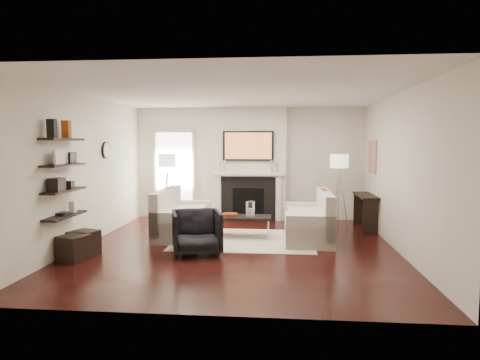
# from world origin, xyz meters

# --- Properties ---
(room_envelope) EXTENTS (6.00, 6.00, 6.00)m
(room_envelope) POSITION_xyz_m (0.00, 0.00, 1.35)
(room_envelope) COLOR black
(room_envelope) RESTS_ON ground
(chimney_breast) EXTENTS (1.80, 0.25, 2.70)m
(chimney_breast) POSITION_xyz_m (0.00, 2.88, 1.35)
(chimney_breast) COLOR silver
(chimney_breast) RESTS_ON floor
(fireplace_surround) EXTENTS (1.30, 0.02, 1.04)m
(fireplace_surround) POSITION_xyz_m (0.00, 2.74, 0.52)
(fireplace_surround) COLOR black
(fireplace_surround) RESTS_ON floor
(firebox) EXTENTS (0.75, 0.02, 0.65)m
(firebox) POSITION_xyz_m (0.00, 2.73, 0.45)
(firebox) COLOR black
(firebox) RESTS_ON floor
(mantel_pilaster_l) EXTENTS (0.12, 0.08, 1.10)m
(mantel_pilaster_l) POSITION_xyz_m (-0.72, 2.71, 0.55)
(mantel_pilaster_l) COLOR white
(mantel_pilaster_l) RESTS_ON floor
(mantel_pilaster_r) EXTENTS (0.12, 0.08, 1.10)m
(mantel_pilaster_r) POSITION_xyz_m (0.72, 2.71, 0.55)
(mantel_pilaster_r) COLOR white
(mantel_pilaster_r) RESTS_ON floor
(mantel_shelf) EXTENTS (1.70, 0.18, 0.07)m
(mantel_shelf) POSITION_xyz_m (0.00, 2.69, 1.12)
(mantel_shelf) COLOR white
(mantel_shelf) RESTS_ON chimney_breast
(tv_body) EXTENTS (1.20, 0.06, 0.70)m
(tv_body) POSITION_xyz_m (0.00, 2.71, 1.78)
(tv_body) COLOR black
(tv_body) RESTS_ON chimney_breast
(tv_screen) EXTENTS (1.10, 0.00, 0.62)m
(tv_screen) POSITION_xyz_m (0.00, 2.68, 1.78)
(tv_screen) COLOR #BF723F
(tv_screen) RESTS_ON tv_body
(candlestick_l_tall) EXTENTS (0.04, 0.04, 0.30)m
(candlestick_l_tall) POSITION_xyz_m (-0.55, 2.70, 1.30)
(candlestick_l_tall) COLOR silver
(candlestick_l_tall) RESTS_ON mantel_shelf
(candlestick_l_short) EXTENTS (0.04, 0.04, 0.24)m
(candlestick_l_short) POSITION_xyz_m (-0.68, 2.70, 1.27)
(candlestick_l_short) COLOR silver
(candlestick_l_short) RESTS_ON mantel_shelf
(candlestick_r_tall) EXTENTS (0.04, 0.04, 0.30)m
(candlestick_r_tall) POSITION_xyz_m (0.55, 2.70, 1.30)
(candlestick_r_tall) COLOR silver
(candlestick_r_tall) RESTS_ON mantel_shelf
(candlestick_r_short) EXTENTS (0.04, 0.04, 0.24)m
(candlestick_r_short) POSITION_xyz_m (0.68, 2.70, 1.27)
(candlestick_r_short) COLOR silver
(candlestick_r_short) RESTS_ON mantel_shelf
(hallway_panel) EXTENTS (0.90, 0.02, 2.10)m
(hallway_panel) POSITION_xyz_m (-1.85, 2.98, 1.05)
(hallway_panel) COLOR white
(hallway_panel) RESTS_ON floor
(door_trim_l) EXTENTS (0.06, 0.06, 2.16)m
(door_trim_l) POSITION_xyz_m (-2.33, 2.96, 1.05)
(door_trim_l) COLOR white
(door_trim_l) RESTS_ON floor
(door_trim_r) EXTENTS (0.06, 0.06, 2.16)m
(door_trim_r) POSITION_xyz_m (-1.37, 2.96, 1.05)
(door_trim_r) COLOR white
(door_trim_r) RESTS_ON floor
(door_trim_top) EXTENTS (1.02, 0.06, 0.06)m
(door_trim_top) POSITION_xyz_m (-1.85, 2.96, 2.13)
(door_trim_top) COLOR white
(door_trim_top) RESTS_ON wall_back
(rug) EXTENTS (2.60, 2.00, 0.01)m
(rug) POSITION_xyz_m (0.08, 0.61, 0.01)
(rug) COLOR beige
(rug) RESTS_ON floor
(loveseat_left_base) EXTENTS (0.85, 1.80, 0.42)m
(loveseat_left_base) POSITION_xyz_m (-1.18, 0.91, 0.21)
(loveseat_left_base) COLOR beige
(loveseat_left_base) RESTS_ON floor
(loveseat_left_back) EXTENTS (0.18, 1.80, 0.80)m
(loveseat_left_back) POSITION_xyz_m (-1.51, 0.91, 0.53)
(loveseat_left_back) COLOR beige
(loveseat_left_back) RESTS_ON floor
(loveseat_left_arm_n) EXTENTS (0.85, 0.18, 0.60)m
(loveseat_left_arm_n) POSITION_xyz_m (-1.18, 0.10, 0.30)
(loveseat_left_arm_n) COLOR beige
(loveseat_left_arm_n) RESTS_ON floor
(loveseat_left_arm_s) EXTENTS (0.85, 0.18, 0.60)m
(loveseat_left_arm_s) POSITION_xyz_m (-1.18, 1.72, 0.30)
(loveseat_left_arm_s) COLOR beige
(loveseat_left_arm_s) RESTS_ON floor
(loveseat_left_cushion) EXTENTS (0.63, 1.44, 0.10)m
(loveseat_left_cushion) POSITION_xyz_m (-1.13, 0.91, 0.47)
(loveseat_left_cushion) COLOR beige
(loveseat_left_cushion) RESTS_ON loveseat_left_base
(pillow_left_orange) EXTENTS (0.10, 0.42, 0.42)m
(pillow_left_orange) POSITION_xyz_m (-1.51, 1.21, 0.73)
(pillow_left_orange) COLOR #944212
(pillow_left_orange) RESTS_ON loveseat_left_cushion
(pillow_left_charcoal) EXTENTS (0.10, 0.40, 0.40)m
(pillow_left_charcoal) POSITION_xyz_m (-1.51, 0.61, 0.72)
(pillow_left_charcoal) COLOR black
(pillow_left_charcoal) RESTS_ON loveseat_left_cushion
(loveseat_right_base) EXTENTS (0.85, 1.80, 0.42)m
(loveseat_right_base) POSITION_xyz_m (1.28, 0.79, 0.21)
(loveseat_right_base) COLOR beige
(loveseat_right_base) RESTS_ON floor
(loveseat_right_back) EXTENTS (0.18, 1.80, 0.80)m
(loveseat_right_back) POSITION_xyz_m (1.62, 0.79, 0.53)
(loveseat_right_back) COLOR beige
(loveseat_right_back) RESTS_ON floor
(loveseat_right_arm_n) EXTENTS (0.85, 0.18, 0.60)m
(loveseat_right_arm_n) POSITION_xyz_m (1.28, -0.02, 0.30)
(loveseat_right_arm_n) COLOR beige
(loveseat_right_arm_n) RESTS_ON floor
(loveseat_right_arm_s) EXTENTS (0.85, 0.18, 0.60)m
(loveseat_right_arm_s) POSITION_xyz_m (1.28, 1.60, 0.30)
(loveseat_right_arm_s) COLOR beige
(loveseat_right_arm_s) RESTS_ON floor
(loveseat_right_cushion) EXTENTS (0.63, 1.44, 0.10)m
(loveseat_right_cushion) POSITION_xyz_m (1.23, 0.79, 0.47)
(loveseat_right_cushion) COLOR beige
(loveseat_right_cushion) RESTS_ON loveseat_right_base
(pillow_right_orange) EXTENTS (0.10, 0.42, 0.42)m
(pillow_right_orange) POSITION_xyz_m (1.62, 1.09, 0.73)
(pillow_right_orange) COLOR #944212
(pillow_right_orange) RESTS_ON loveseat_right_cushion
(pillow_right_charcoal) EXTENTS (0.10, 0.40, 0.40)m
(pillow_right_charcoal) POSITION_xyz_m (1.62, 0.49, 0.72)
(pillow_right_charcoal) COLOR black
(pillow_right_charcoal) RESTS_ON loveseat_right_cushion
(coffee_table) EXTENTS (1.10, 0.55, 0.04)m
(coffee_table) POSITION_xyz_m (0.03, 0.84, 0.40)
(coffee_table) COLOR black
(coffee_table) RESTS_ON floor
(coffee_leg_nw) EXTENTS (0.02, 0.02, 0.38)m
(coffee_leg_nw) POSITION_xyz_m (-0.47, 0.62, 0.19)
(coffee_leg_nw) COLOR silver
(coffee_leg_nw) RESTS_ON floor
(coffee_leg_ne) EXTENTS (0.02, 0.02, 0.38)m
(coffee_leg_ne) POSITION_xyz_m (0.53, 0.62, 0.19)
(coffee_leg_ne) COLOR silver
(coffee_leg_ne) RESTS_ON floor
(coffee_leg_sw) EXTENTS (0.02, 0.02, 0.38)m
(coffee_leg_sw) POSITION_xyz_m (-0.47, 1.06, 0.19)
(coffee_leg_sw) COLOR silver
(coffee_leg_sw) RESTS_ON floor
(coffee_leg_se) EXTENTS (0.02, 0.02, 0.38)m
(coffee_leg_se) POSITION_xyz_m (0.53, 1.06, 0.19)
(coffee_leg_se) COLOR silver
(coffee_leg_se) RESTS_ON floor
(hurricane_glass) EXTENTS (0.18, 0.18, 0.31)m
(hurricane_glass) POSITION_xyz_m (0.18, 0.84, 0.56)
(hurricane_glass) COLOR white
(hurricane_glass) RESTS_ON coffee_table
(hurricane_candle) EXTENTS (0.11, 0.11, 0.17)m
(hurricane_candle) POSITION_xyz_m (0.18, 0.84, 0.50)
(hurricane_candle) COLOR white
(hurricane_candle) RESTS_ON coffee_table
(copper_bowl) EXTENTS (0.31, 0.31, 0.05)m
(copper_bowl) POSITION_xyz_m (-0.22, 0.84, 0.45)
(copper_bowl) COLOR #B03C1D
(copper_bowl) RESTS_ON coffee_table
(armchair) EXTENTS (0.95, 0.92, 0.80)m
(armchair) POSITION_xyz_m (-0.62, -0.46, 0.40)
(armchair) COLOR black
(armchair) RESTS_ON floor
(lamp_left_post) EXTENTS (0.02, 0.02, 1.20)m
(lamp_left_post) POSITION_xyz_m (-1.85, 2.29, 0.60)
(lamp_left_post) COLOR silver
(lamp_left_post) RESTS_ON floor
(lamp_left_shade) EXTENTS (0.40, 0.40, 0.30)m
(lamp_left_shade) POSITION_xyz_m (-1.85, 2.29, 1.45)
(lamp_left_shade) COLOR white
(lamp_left_shade) RESTS_ON lamp_left_post
(lamp_left_leg_a) EXTENTS (0.25, 0.02, 1.23)m
(lamp_left_leg_a) POSITION_xyz_m (-1.74, 2.29, 0.60)
(lamp_left_leg_a) COLOR silver
(lamp_left_leg_a) RESTS_ON floor
(lamp_left_leg_b) EXTENTS (0.14, 0.22, 1.23)m
(lamp_left_leg_b) POSITION_xyz_m (-1.91, 2.39, 0.60)
(lamp_left_leg_b) COLOR silver
(lamp_left_leg_b) RESTS_ON floor
(lamp_left_leg_c) EXTENTS (0.14, 0.22, 1.23)m
(lamp_left_leg_c) POSITION_xyz_m (-1.91, 2.19, 0.60)
(lamp_left_leg_c) COLOR silver
(lamp_left_leg_c) RESTS_ON floor
(lamp_right_post) EXTENTS (0.02, 0.02, 1.20)m
(lamp_right_post) POSITION_xyz_m (2.05, 2.19, 0.60)
(lamp_right_post) COLOR silver
(lamp_right_post) RESTS_ON floor
(lamp_right_shade) EXTENTS (0.40, 0.40, 0.30)m
(lamp_right_shade) POSITION_xyz_m (2.05, 2.19, 1.45)
(lamp_right_shade) COLOR white
(lamp_right_shade) RESTS_ON lamp_right_post
(lamp_right_leg_a) EXTENTS (0.25, 0.02, 1.23)m
(lamp_right_leg_a) POSITION_xyz_m (2.16, 2.19, 0.60)
(lamp_right_leg_a) COLOR silver
(lamp_right_leg_a) RESTS_ON floor
(lamp_right_leg_b) EXTENTS (0.14, 0.22, 1.23)m
(lamp_right_leg_b) POSITION_xyz_m (2.00, 2.28, 0.60)
(lamp_right_leg_b) COLOR silver
(lamp_right_leg_b) RESTS_ON floor
(lamp_right_leg_c) EXTENTS (0.14, 0.22, 1.23)m
(lamp_right_leg_c) POSITION_xyz_m (1.99, 2.09, 0.60)
(lamp_right_leg_c) COLOR silver
(lamp_right_leg_c) RESTS_ON floor
(console_top) EXTENTS (0.35, 1.20, 0.04)m
(console_top) POSITION_xyz_m (2.57, 1.86, 0.73)
(console_top) COLOR black
(console_top) RESTS_ON floor
(console_leg_n) EXTENTS (0.30, 0.04, 0.71)m
(console_leg_n) POSITION_xyz_m (2.57, 1.31, 0.35)
(console_leg_n) COLOR black
(console_leg_n) RESTS_ON floor
(console_leg_s) EXTENTS (0.30, 0.04, 0.71)m
(console_leg_s) POSITION_xyz_m (2.57, 2.41, 0.35)
(console_leg_s) COLOR black
(console_leg_s) RESTS_ON floor
(wall_art) EXTENTS (0.03, 0.70, 0.70)m
(wall_art) POSITION_xyz_m (2.73, 2.05, 1.55)
(wall_art) COLOR #BE745F
(wall_art) RESTS_ON wall_right
(shelf_bottom) EXTENTS (0.25, 1.00, 0.03)m
(shelf_bottom) POSITION_xyz_m (-2.62, -1.00, 0.70)
(shelf_bottom) COLOR black
(shelf_bottom) RESTS_ON wall_left
(shelf_lower) EXTENTS (0.25, 1.00, 0.04)m
(shelf_lower) POSITION_xyz_m (-2.62, -1.00, 1.10)
(shelf_lower) COLOR black
(shelf_lower) RESTS_ON wall_left
(shelf_upper) EXTENTS (0.25, 1.00, 0.04)m
(shelf_upper) POSITION_xyz_m (-2.62, -1.00, 1.50)
(shelf_upper) COLOR black
(shelf_upper) RESTS_ON wall_left
(shelf_top) EXTENTS (0.25, 1.00, 0.04)m
(shelf_top) POSITION_xyz_m (-2.62, -1.00, 1.90)
(shelf_top) COLOR black
(shelf_top) RESTS_ON wall_left
(decor_magfile_a) EXTENTS (0.12, 0.10, 0.28)m
(decor_magfile_a) POSITION_xyz_m (-2.62, -1.30, 2.06)
(decor_magfile_a) COLOR black
(decor_magfile_a) RESTS_ON shelf_top
(decor_magfile_b) EXTENTS (0.12, 0.10, 0.28)m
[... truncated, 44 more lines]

